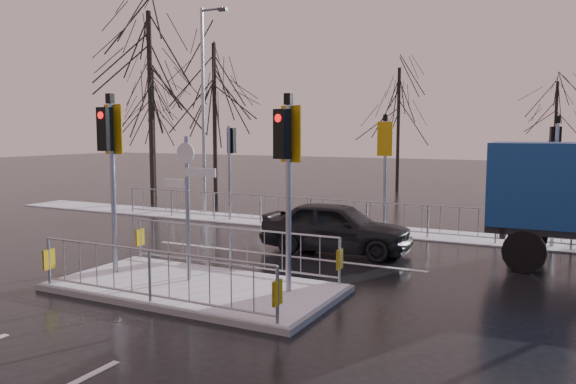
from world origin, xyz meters
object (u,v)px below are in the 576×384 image
at_px(traffic_island, 194,272).
at_px(car_far_lane, 336,227).
at_px(flatbed_truck, 574,202).
at_px(street_lamp_left, 204,102).

xyz_separation_m(traffic_island, car_far_lane, (1.23, 4.83, 0.32)).
relative_size(traffic_island, flatbed_truck, 0.90).
xyz_separation_m(traffic_island, street_lamp_left, (-6.42, 9.49, 4.10)).
xyz_separation_m(car_far_lane, flatbed_truck, (5.79, 1.04, 0.92)).
bearing_deg(traffic_island, street_lamp_left, 124.07).
relative_size(car_far_lane, street_lamp_left, 0.51).
distance_m(car_far_lane, flatbed_truck, 5.96).
distance_m(flatbed_truck, street_lamp_left, 14.21).
bearing_deg(traffic_island, flatbed_truck, 39.90).
distance_m(traffic_island, flatbed_truck, 9.24).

